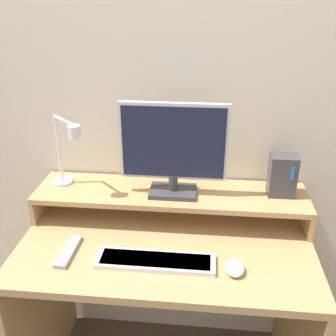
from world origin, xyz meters
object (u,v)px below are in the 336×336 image
object	(u,v)px
desk_lamp	(67,152)
keyboard	(155,261)
router_dock	(282,175)
monitor	(173,148)
remote_control	(68,251)
mouse	(235,268)

from	to	relation	value
desk_lamp	keyboard	distance (m)	0.56
router_dock	monitor	bearing A→B (deg)	-175.12
monitor	router_dock	xyz separation A→B (m)	(0.43, 0.04, -0.11)
monitor	router_dock	size ratio (longest dim) A/B	2.46
router_dock	remote_control	distance (m)	0.87
desk_lamp	mouse	size ratio (longest dim) A/B	3.38
router_dock	remote_control	xyz separation A→B (m)	(-0.79, -0.30, -0.20)
desk_lamp	router_dock	bearing A→B (deg)	2.59
desk_lamp	mouse	world-z (taller)	desk_lamp
keyboard	remote_control	world-z (taller)	keyboard
monitor	router_dock	distance (m)	0.44
monitor	mouse	world-z (taller)	monitor
monitor	desk_lamp	size ratio (longest dim) A/B	1.38
desk_lamp	keyboard	size ratio (longest dim) A/B	0.72
mouse	remote_control	bearing A→B (deg)	175.96
monitor	router_dock	bearing A→B (deg)	4.88
monitor	desk_lamp	xyz separation A→B (m)	(-0.42, -0.00, -0.04)
desk_lamp	remote_control	bearing A→B (deg)	-75.87
router_dock	mouse	world-z (taller)	router_dock
monitor	keyboard	bearing A→B (deg)	-96.82
desk_lamp	remote_control	xyz separation A→B (m)	(0.07, -0.27, -0.28)
router_dock	remote_control	size ratio (longest dim) A/B	0.92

